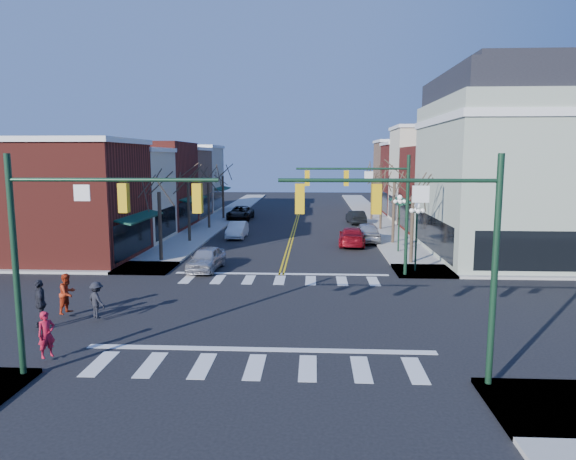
# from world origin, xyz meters

# --- Properties ---
(ground) EXTENTS (160.00, 160.00, 0.00)m
(ground) POSITION_xyz_m (0.00, 0.00, 0.00)
(ground) COLOR black
(ground) RESTS_ON ground
(sidewalk_left) EXTENTS (3.50, 70.00, 0.15)m
(sidewalk_left) POSITION_xyz_m (-8.75, 20.00, 0.07)
(sidewalk_left) COLOR #9E9B93
(sidewalk_left) RESTS_ON ground
(sidewalk_right) EXTENTS (3.50, 70.00, 0.15)m
(sidewalk_right) POSITION_xyz_m (8.75, 20.00, 0.07)
(sidewalk_right) COLOR #9E9B93
(sidewalk_right) RESTS_ON ground
(bldg_left_brick_a) EXTENTS (10.00, 8.50, 8.00)m
(bldg_left_brick_a) POSITION_xyz_m (-15.50, 11.75, 4.00)
(bldg_left_brick_a) COLOR maroon
(bldg_left_brick_a) RESTS_ON ground
(bldg_left_stucco_a) EXTENTS (10.00, 7.00, 7.50)m
(bldg_left_stucco_a) POSITION_xyz_m (-15.50, 19.50, 3.75)
(bldg_left_stucco_a) COLOR beige
(bldg_left_stucco_a) RESTS_ON ground
(bldg_left_brick_b) EXTENTS (10.00, 9.00, 8.50)m
(bldg_left_brick_b) POSITION_xyz_m (-15.50, 27.50, 4.25)
(bldg_left_brick_b) COLOR maroon
(bldg_left_brick_b) RESTS_ON ground
(bldg_left_tan) EXTENTS (10.00, 7.50, 7.80)m
(bldg_left_tan) POSITION_xyz_m (-15.50, 35.75, 3.90)
(bldg_left_tan) COLOR #8F694F
(bldg_left_tan) RESTS_ON ground
(bldg_left_stucco_b) EXTENTS (10.00, 8.00, 8.20)m
(bldg_left_stucco_b) POSITION_xyz_m (-15.50, 43.50, 4.10)
(bldg_left_stucco_b) COLOR beige
(bldg_left_stucco_b) RESTS_ON ground
(bldg_right_brick_a) EXTENTS (10.00, 8.50, 8.00)m
(bldg_right_brick_a) POSITION_xyz_m (15.50, 25.75, 4.00)
(bldg_right_brick_a) COLOR maroon
(bldg_right_brick_a) RESTS_ON ground
(bldg_right_stucco) EXTENTS (10.00, 7.00, 10.00)m
(bldg_right_stucco) POSITION_xyz_m (15.50, 33.50, 5.00)
(bldg_right_stucco) COLOR beige
(bldg_right_stucco) RESTS_ON ground
(bldg_right_brick_b) EXTENTS (10.00, 8.00, 8.50)m
(bldg_right_brick_b) POSITION_xyz_m (15.50, 41.00, 4.25)
(bldg_right_brick_b) COLOR maroon
(bldg_right_brick_b) RESTS_ON ground
(bldg_right_tan) EXTENTS (10.00, 8.00, 9.00)m
(bldg_right_tan) POSITION_xyz_m (15.50, 49.00, 4.50)
(bldg_right_tan) COLOR #8F694F
(bldg_right_tan) RESTS_ON ground
(victorian_corner) EXTENTS (12.25, 14.25, 13.30)m
(victorian_corner) POSITION_xyz_m (16.50, 14.50, 6.66)
(victorian_corner) COLOR #A0AB94
(victorian_corner) RESTS_ON ground
(traffic_mast_near_left) EXTENTS (6.60, 0.28, 7.20)m
(traffic_mast_near_left) POSITION_xyz_m (-5.55, -7.40, 4.71)
(traffic_mast_near_left) COLOR #14331E
(traffic_mast_near_left) RESTS_ON ground
(traffic_mast_near_right) EXTENTS (6.60, 0.28, 7.20)m
(traffic_mast_near_right) POSITION_xyz_m (5.55, -7.40, 4.71)
(traffic_mast_near_right) COLOR #14331E
(traffic_mast_near_right) RESTS_ON ground
(traffic_mast_far_right) EXTENTS (6.60, 0.28, 7.20)m
(traffic_mast_far_right) POSITION_xyz_m (5.55, 7.40, 4.71)
(traffic_mast_far_right) COLOR #14331E
(traffic_mast_far_right) RESTS_ON ground
(lamppost_corner) EXTENTS (0.36, 0.36, 4.33)m
(lamppost_corner) POSITION_xyz_m (8.20, 8.50, 2.96)
(lamppost_corner) COLOR #14331E
(lamppost_corner) RESTS_ON ground
(lamppost_midblock) EXTENTS (0.36, 0.36, 4.33)m
(lamppost_midblock) POSITION_xyz_m (8.20, 15.00, 2.96)
(lamppost_midblock) COLOR #14331E
(lamppost_midblock) RESTS_ON ground
(tree_left_a) EXTENTS (0.24, 0.24, 4.76)m
(tree_left_a) POSITION_xyz_m (-8.40, 11.00, 2.38)
(tree_left_a) COLOR #382B21
(tree_left_a) RESTS_ON ground
(tree_left_b) EXTENTS (0.24, 0.24, 5.04)m
(tree_left_b) POSITION_xyz_m (-8.40, 19.00, 2.52)
(tree_left_b) COLOR #382B21
(tree_left_b) RESTS_ON ground
(tree_left_c) EXTENTS (0.24, 0.24, 4.55)m
(tree_left_c) POSITION_xyz_m (-8.40, 27.00, 2.27)
(tree_left_c) COLOR #382B21
(tree_left_c) RESTS_ON ground
(tree_left_d) EXTENTS (0.24, 0.24, 4.90)m
(tree_left_d) POSITION_xyz_m (-8.40, 35.00, 2.45)
(tree_left_d) COLOR #382B21
(tree_left_d) RESTS_ON ground
(tree_right_a) EXTENTS (0.24, 0.24, 4.62)m
(tree_right_a) POSITION_xyz_m (8.40, 11.00, 2.31)
(tree_right_a) COLOR #382B21
(tree_right_a) RESTS_ON ground
(tree_right_b) EXTENTS (0.24, 0.24, 5.18)m
(tree_right_b) POSITION_xyz_m (8.40, 19.00, 2.59)
(tree_right_b) COLOR #382B21
(tree_right_b) RESTS_ON ground
(tree_right_c) EXTENTS (0.24, 0.24, 4.83)m
(tree_right_c) POSITION_xyz_m (8.40, 27.00, 2.42)
(tree_right_c) COLOR #382B21
(tree_right_c) RESTS_ON ground
(tree_right_d) EXTENTS (0.24, 0.24, 4.97)m
(tree_right_d) POSITION_xyz_m (8.40, 35.00, 2.48)
(tree_right_d) COLOR #382B21
(tree_right_d) RESTS_ON ground
(car_left_near) EXTENTS (2.09, 4.41, 1.46)m
(car_left_near) POSITION_xyz_m (-4.80, 8.65, 0.73)
(car_left_near) COLOR #AEAEB3
(car_left_near) RESTS_ON ground
(car_left_mid) EXTENTS (1.51, 4.25, 1.40)m
(car_left_mid) POSITION_xyz_m (-4.80, 21.67, 0.70)
(car_left_mid) COLOR white
(car_left_mid) RESTS_ON ground
(car_left_far) EXTENTS (2.69, 5.56, 1.52)m
(car_left_far) POSITION_xyz_m (-6.40, 34.68, 0.76)
(car_left_far) COLOR black
(car_left_far) RESTS_ON ground
(car_right_near) EXTENTS (2.44, 5.23, 1.48)m
(car_right_near) POSITION_xyz_m (5.02, 18.12, 0.74)
(car_right_near) COLOR maroon
(car_right_near) RESTS_ON ground
(car_right_mid) EXTENTS (2.00, 4.86, 1.65)m
(car_right_mid) POSITION_xyz_m (6.40, 20.10, 0.82)
(car_right_mid) COLOR #AFB0B4
(car_right_mid) RESTS_ON ground
(car_right_far) EXTENTS (2.01, 4.45, 1.42)m
(car_right_far) POSITION_xyz_m (6.40, 31.76, 0.71)
(car_right_far) COLOR black
(car_right_far) RESTS_ON ground
(pedestrian_red_a) EXTENTS (0.68, 0.71, 1.64)m
(pedestrian_red_a) POSITION_xyz_m (-7.30, -6.06, 0.97)
(pedestrian_red_a) COLOR #AE122B
(pedestrian_red_a) RESTS_ON sidewalk_left
(pedestrian_red_b) EXTENTS (0.89, 1.03, 1.81)m
(pedestrian_red_b) POSITION_xyz_m (-8.99, -1.06, 1.06)
(pedestrian_red_b) COLOR #AF2D12
(pedestrian_red_b) RESTS_ON sidewalk_left
(pedestrian_dark_a) EXTENTS (0.96, 1.24, 1.96)m
(pedestrian_dark_a) POSITION_xyz_m (-9.28, -2.80, 1.13)
(pedestrian_dark_a) COLOR #202129
(pedestrian_dark_a) RESTS_ON sidewalk_left
(pedestrian_dark_b) EXTENTS (1.19, 1.10, 1.60)m
(pedestrian_dark_b) POSITION_xyz_m (-7.40, -1.67, 0.95)
(pedestrian_dark_b) COLOR black
(pedestrian_dark_b) RESTS_ON sidewalk_left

